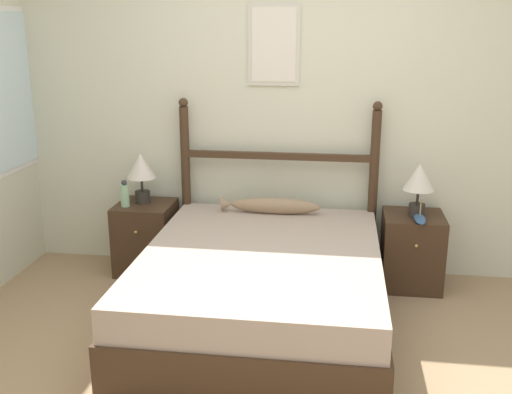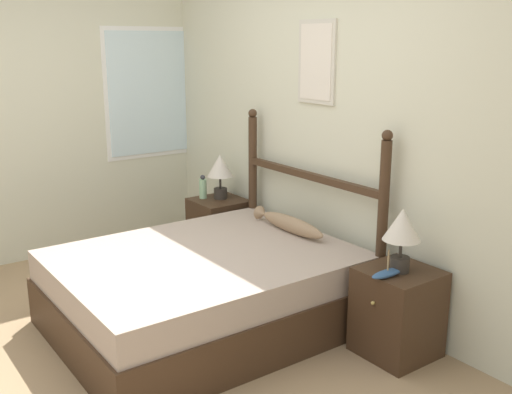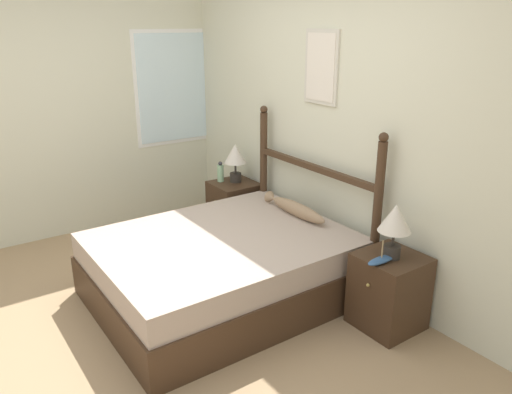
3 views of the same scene
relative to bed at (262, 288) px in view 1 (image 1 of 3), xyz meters
name	(u,v)px [view 1 (image 1 of 3)]	position (x,y,z in m)	size (l,w,h in m)	color
ground_plane	(261,386)	(0.09, -0.69, -0.26)	(16.00, 16.00, 0.00)	#9E7F5B
wall_back	(292,108)	(0.09, 1.04, 1.02)	(6.40, 0.08, 2.55)	beige
bed	(262,288)	(0.00, 0.00, 0.00)	(1.52, 1.92, 0.52)	#3D2819
headboard	(278,181)	(0.00, 0.92, 0.48)	(1.52, 0.07, 1.36)	#3D2819
nightstand_left	(146,237)	(-1.02, 0.77, 0.02)	(0.43, 0.45, 0.55)	#3D2819
nightstand_right	(412,251)	(1.02, 0.77, 0.02)	(0.43, 0.45, 0.55)	#3D2819
table_lamp_left	(141,169)	(-1.04, 0.80, 0.56)	(0.23, 0.23, 0.39)	#2D2823
table_lamp_right	(419,181)	(1.03, 0.75, 0.56)	(0.23, 0.23, 0.39)	#2D2823
bottle	(125,194)	(-1.14, 0.69, 0.39)	(0.06, 0.06, 0.21)	#99C699
model_boat	(420,218)	(1.04, 0.63, 0.31)	(0.08, 0.25, 0.16)	#335684
fish_pillow	(271,206)	(-0.03, 0.76, 0.32)	(0.75, 0.11, 0.12)	#997A5B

